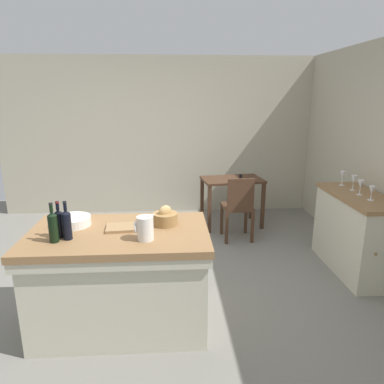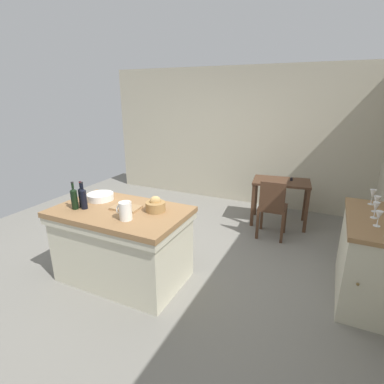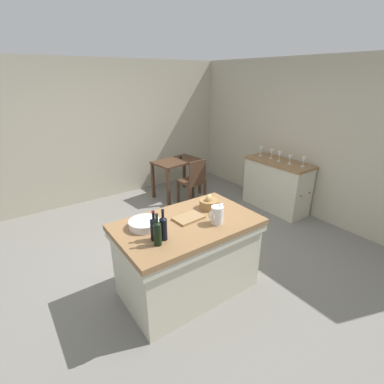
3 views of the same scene
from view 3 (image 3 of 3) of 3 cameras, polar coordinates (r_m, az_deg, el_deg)
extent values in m
plane|color=slate|center=(4.02, -2.66, -12.37)|extent=(6.76, 6.76, 0.00)
cube|color=#B2AA93|center=(5.76, -17.39, 11.54)|extent=(5.32, 0.12, 2.60)
cube|color=#B2AA93|center=(5.27, 21.92, 10.00)|extent=(0.12, 5.20, 2.60)
cube|color=olive|center=(2.99, -0.93, -6.59)|extent=(1.50, 0.92, 0.06)
cube|color=beige|center=(3.03, -0.92, -7.74)|extent=(1.48, 0.90, 0.08)
cube|color=beige|center=(3.23, -0.88, -13.38)|extent=(1.42, 0.84, 0.82)
cube|color=olive|center=(5.21, 17.25, 5.78)|extent=(0.52, 1.19, 0.04)
cube|color=beige|center=(5.35, 16.70, 1.13)|extent=(0.49, 1.16, 0.87)
sphere|color=brown|center=(4.93, 21.27, -0.79)|extent=(0.03, 0.03, 0.03)
sphere|color=brown|center=(5.12, 22.75, -0.18)|extent=(0.03, 0.03, 0.03)
cube|color=#472D1E|center=(5.60, -3.16, 6.27)|extent=(0.97, 0.68, 0.04)
cube|color=#472D1E|center=(5.30, -4.80, 0.95)|extent=(0.06, 0.06, 0.72)
cube|color=#472D1E|center=(5.81, 1.61, 3.01)|extent=(0.06, 0.06, 0.72)
cube|color=#472D1E|center=(5.67, -7.89, 2.28)|extent=(0.06, 0.06, 0.72)
cube|color=#472D1E|center=(6.15, -1.60, 4.13)|extent=(0.06, 0.06, 0.72)
cylinder|color=black|center=(5.72, -2.34, 7.08)|extent=(0.04, 0.04, 0.05)
cube|color=#472D1E|center=(5.25, -0.11, 2.16)|extent=(0.42, 0.42, 0.04)
cube|color=#472D1E|center=(5.04, 1.14, 4.06)|extent=(0.36, 0.05, 0.42)
cube|color=#472D1E|center=(5.58, 0.21, 0.69)|extent=(0.04, 0.04, 0.45)
cube|color=#472D1E|center=(5.38, -2.80, -0.19)|extent=(0.04, 0.04, 0.45)
cube|color=#472D1E|center=(5.32, 2.61, -0.45)|extent=(0.04, 0.04, 0.45)
cube|color=#472D1E|center=(5.11, -0.47, -1.42)|extent=(0.04, 0.04, 0.45)
cylinder|color=silver|center=(2.93, 5.12, -4.65)|extent=(0.13, 0.13, 0.19)
cone|color=silver|center=(2.91, 6.08, -2.50)|extent=(0.07, 0.04, 0.06)
torus|color=silver|center=(2.88, 3.98, -4.89)|extent=(0.02, 0.10, 0.10)
cylinder|color=silver|center=(2.90, -9.61, -6.38)|extent=(0.32, 0.32, 0.08)
cylinder|color=olive|center=(3.26, 3.44, -2.47)|extent=(0.22, 0.22, 0.10)
ellipsoid|color=tan|center=(3.23, 3.47, -1.30)|extent=(0.14, 0.12, 0.10)
cube|color=#99754C|center=(3.04, -0.68, -5.25)|extent=(0.33, 0.23, 0.02)
cylinder|color=black|center=(2.65, -5.81, -7.54)|extent=(0.07, 0.07, 0.21)
cone|color=black|center=(2.59, -5.91, -5.28)|extent=(0.07, 0.07, 0.02)
cylinder|color=black|center=(2.57, -5.96, -4.29)|extent=(0.03, 0.03, 0.07)
cylinder|color=black|center=(2.55, -5.99, -3.67)|extent=(0.03, 0.03, 0.01)
cylinder|color=black|center=(2.66, -7.67, -7.64)|extent=(0.07, 0.07, 0.20)
cone|color=black|center=(2.60, -7.80, -5.49)|extent=(0.07, 0.07, 0.02)
cylinder|color=black|center=(2.58, -7.85, -4.56)|extent=(0.03, 0.03, 0.07)
cylinder|color=maroon|center=(2.57, -7.89, -3.97)|extent=(0.03, 0.03, 0.01)
cylinder|color=black|center=(2.57, -6.99, -8.52)|extent=(0.07, 0.07, 0.21)
cone|color=black|center=(2.51, -7.12, -6.18)|extent=(0.07, 0.07, 0.03)
cylinder|color=black|center=(2.49, -7.17, -5.16)|extent=(0.03, 0.03, 0.08)
cylinder|color=black|center=(2.48, -7.21, -4.51)|extent=(0.03, 0.03, 0.01)
cylinder|color=white|center=(5.02, 21.49, 4.88)|extent=(0.06, 0.06, 0.00)
cylinder|color=white|center=(5.01, 21.55, 5.25)|extent=(0.01, 0.01, 0.07)
cone|color=white|center=(4.99, 21.68, 6.12)|extent=(0.07, 0.07, 0.09)
cylinder|color=white|center=(5.08, 19.09, 5.41)|extent=(0.06, 0.06, 0.00)
cylinder|color=white|center=(5.07, 19.14, 5.76)|extent=(0.01, 0.01, 0.06)
cone|color=white|center=(5.05, 19.24, 6.57)|extent=(0.07, 0.07, 0.09)
cylinder|color=white|center=(5.20, 17.16, 6.02)|extent=(0.06, 0.06, 0.00)
cylinder|color=white|center=(5.19, 17.21, 6.40)|extent=(0.01, 0.01, 0.07)
cone|color=white|center=(5.16, 17.31, 7.27)|extent=(0.07, 0.07, 0.10)
cylinder|color=white|center=(5.33, 15.68, 6.59)|extent=(0.06, 0.06, 0.00)
cylinder|color=white|center=(5.32, 15.73, 6.97)|extent=(0.01, 0.01, 0.07)
cone|color=white|center=(5.30, 15.82, 7.86)|extent=(0.07, 0.07, 0.10)
cylinder|color=white|center=(5.46, 13.67, 7.17)|extent=(0.06, 0.06, 0.00)
cylinder|color=white|center=(5.45, 13.71, 7.55)|extent=(0.01, 0.01, 0.07)
cone|color=white|center=(5.43, 13.79, 8.42)|extent=(0.07, 0.07, 0.10)
camera|label=1|loc=(2.04, 70.34, -2.44)|focal=32.94mm
camera|label=2|loc=(3.54, 60.00, 8.28)|focal=27.71mm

